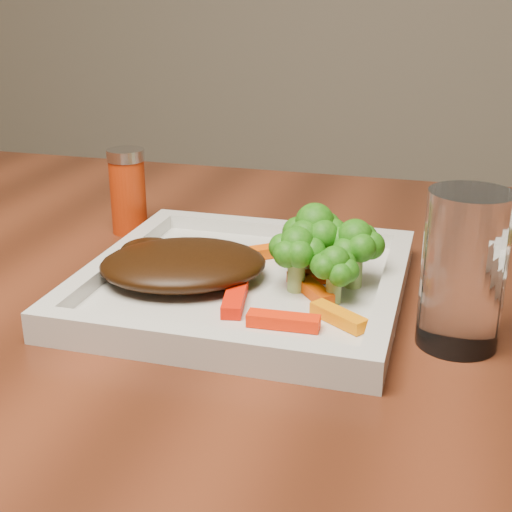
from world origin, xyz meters
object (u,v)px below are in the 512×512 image
(spice_shaker, at_px, (128,191))
(plate, at_px, (245,288))
(steak, at_px, (183,264))
(drinking_glass, at_px, (464,270))

(spice_shaker, bearing_deg, plate, -36.53)
(steak, height_order, spice_shaker, spice_shaker)
(spice_shaker, bearing_deg, steak, -49.63)
(plate, relative_size, spice_shaker, 2.93)
(plate, distance_m, steak, 0.06)
(plate, relative_size, drinking_glass, 2.25)
(spice_shaker, xyz_separation_m, drinking_glass, (0.35, -0.17, 0.01))
(steak, bearing_deg, spice_shaker, 130.37)
(spice_shaker, height_order, drinking_glass, drinking_glass)
(plate, relative_size, steak, 1.86)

